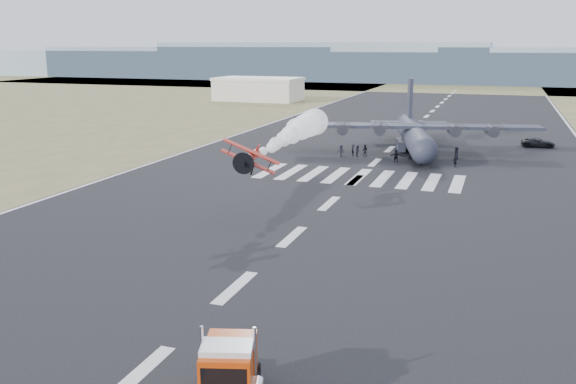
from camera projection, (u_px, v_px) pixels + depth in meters
The scene contains 21 objects.
ground at pixel (138, 375), 30.75m from camera, with size 500.00×500.00×0.00m, color black.
scrub_far at pixel (460, 86), 241.67m from camera, with size 500.00×80.00×0.00m, color olive.
runway_markings at pixel (375, 163), 85.78m from camera, with size 60.00×260.00×0.01m, color silver, non-canonical shape.
ridge_seg_a at pixel (93, 63), 330.28m from camera, with size 150.00×50.00×13.00m, color #7E91A0.
ridge_seg_b at pixel (201, 62), 309.17m from camera, with size 150.00×50.00×15.00m, color #7E91A0.
ridge_seg_c at pixel (324, 61), 288.05m from camera, with size 150.00×50.00×17.00m, color #7E91A0.
ridge_seg_d at pixel (466, 67), 267.65m from camera, with size 150.00×50.00×13.00m, color #7E91A0.
hangar_left at pixel (258, 89), 179.62m from camera, with size 24.50×14.50×6.70m.
semi_truck at pixel (228, 378), 27.41m from camera, with size 4.12×7.48×3.29m.
aerobatic_biplane at pixel (249, 158), 56.88m from camera, with size 5.35×5.13×3.31m.
smoke_trail at pixel (304, 126), 77.23m from camera, with size 3.88×26.28×3.58m.
transport_aircraft at pixel (414, 134), 94.21m from camera, with size 36.81×30.11×10.70m.
support_vehicle at pixel (538, 143), 98.57m from camera, with size 2.39×5.19×1.44m, color black.
crew_a at pixel (455, 160), 82.64m from camera, with size 0.66×0.54×1.81m, color black.
crew_b at pixel (365, 151), 90.27m from camera, with size 0.86×0.53×1.78m, color black.
crew_c at pixel (341, 151), 90.04m from camera, with size 1.13×0.52×1.74m, color black.
crew_d at pixel (410, 152), 88.48m from camera, with size 1.08×0.55×1.85m, color black.
crew_e at pixel (456, 153), 87.87m from camera, with size 0.91×0.56×1.87m, color black.
crew_f at pixel (396, 156), 85.95m from camera, with size 1.68×0.54×1.81m, color black.
crew_g at pixel (353, 150), 91.19m from camera, with size 0.59×0.49×1.62m, color black.
crew_h at pixel (358, 151), 89.98m from camera, with size 0.82×0.51×1.69m, color black.
Camera 1 is at (16.31, -23.64, 16.24)m, focal length 38.00 mm.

